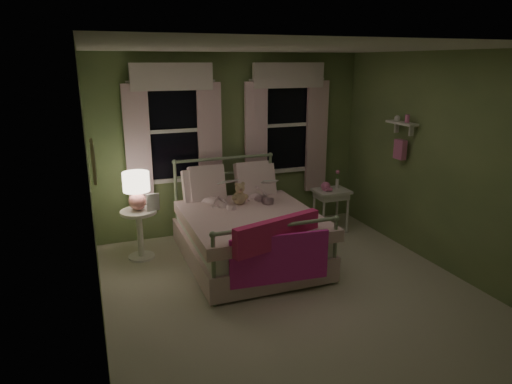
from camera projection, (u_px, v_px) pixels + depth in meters
name	position (u px, v px, depth m)	size (l,w,h in m)	color
room_shell	(292.00, 178.00, 4.79)	(4.20, 4.20, 4.20)	beige
bed	(246.00, 231.00, 5.83)	(1.58, 2.04, 1.18)	white
pink_throw	(278.00, 244.00, 4.85)	(1.10, 0.41, 0.71)	#E92D73
child_left	(215.00, 180.00, 5.95)	(0.30, 0.20, 0.83)	#F7D1DD
child_right	(255.00, 181.00, 6.16)	(0.34, 0.27, 0.71)	#F7D1DD
book_left	(221.00, 186.00, 5.73)	(0.20, 0.27, 0.03)	beige
book_right	(262.00, 185.00, 5.93)	(0.20, 0.27, 0.02)	beige
teddy_bear	(240.00, 195.00, 5.96)	(0.23, 0.18, 0.31)	tan
nightstand_left	(140.00, 228.00, 5.86)	(0.46, 0.46, 0.65)	white
table_lamp	(137.00, 187.00, 5.71)	(0.33, 0.33, 0.49)	pink
book_nightstand	(147.00, 211.00, 5.75)	(0.16, 0.22, 0.02)	beige
nightstand_right	(331.00, 196.00, 6.75)	(0.50, 0.40, 0.64)	white
pink_toy	(326.00, 187.00, 6.67)	(0.14, 0.19, 0.14)	pink
bud_vase	(337.00, 179.00, 6.77)	(0.06, 0.06, 0.28)	white
window_left	(174.00, 126.00, 6.24)	(1.34, 0.13, 1.96)	black
window_right	(287.00, 121.00, 6.82)	(1.34, 0.13, 1.96)	black
wall_shelf	(401.00, 136.00, 6.00)	(0.15, 0.50, 0.60)	white
framed_picture	(93.00, 161.00, 4.62)	(0.03, 0.32, 0.42)	beige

